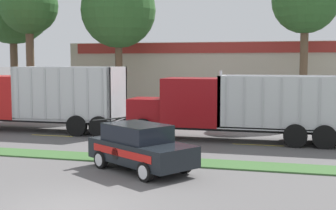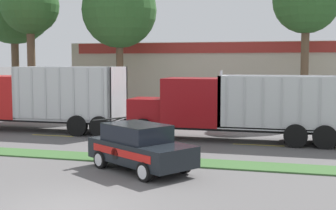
{
  "view_description": "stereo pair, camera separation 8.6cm",
  "coord_description": "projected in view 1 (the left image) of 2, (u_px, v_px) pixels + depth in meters",
  "views": [
    {
      "loc": [
        5.68,
        -11.0,
        3.91
      ],
      "look_at": [
        0.59,
        7.96,
        2.1
      ],
      "focal_mm": 50.0,
      "sensor_mm": 36.0,
      "label": 1
    },
    {
      "loc": [
        5.76,
        -10.97,
        3.91
      ],
      "look_at": [
        0.59,
        7.96,
        2.1
      ],
      "focal_mm": 50.0,
      "sensor_mm": 36.0,
      "label": 2
    }
  ],
  "objects": [
    {
      "name": "store_building_backdrop",
      "position": [
        248.0,
        75.0,
        41.35
      ],
      "size": [
        28.45,
        12.1,
        5.44
      ],
      "color": "#BCB29E",
      "rests_on": "ground_plane"
    },
    {
      "name": "tree_behind_right",
      "position": [
        118.0,
        3.0,
        34.24
      ],
      "size": [
        5.5,
        5.5,
        11.8
      ],
      "color": "brown",
      "rests_on": "ground_plane"
    },
    {
      "name": "centre_line_4",
      "position": [
        149.0,
        140.0,
        23.44
      ],
      "size": [
        2.4,
        0.14,
        0.01
      ],
      "primitive_type": "cube",
      "color": "yellow",
      "rests_on": "ground_plane"
    },
    {
      "name": "tree_behind_left",
      "position": [
        29.0,
        1.0,
        34.33
      ],
      "size": [
        4.27,
        4.27,
        11.27
      ],
      "color": "brown",
      "rests_on": "ground_plane"
    },
    {
      "name": "dump_truck_lead",
      "position": [
        221.0,
        108.0,
        23.25
      ],
      "size": [
        11.47,
        2.57,
        3.5
      ],
      "color": "black",
      "rests_on": "ground_plane"
    },
    {
      "name": "grass_verge",
      "position": [
        144.0,
        160.0,
        18.56
      ],
      "size": [
        120.0,
        1.47,
        0.06
      ],
      "primitive_type": "cube",
      "color": "#3D6633",
      "rests_on": "ground_plane"
    },
    {
      "name": "dump_truck_trail",
      "position": [
        14.0,
        101.0,
        26.9
      ],
      "size": [
        11.21,
        2.83,
        3.64
      ],
      "color": "black",
      "rests_on": "ground_plane"
    },
    {
      "name": "centre_line_5",
      "position": [
        258.0,
        145.0,
        22.05
      ],
      "size": [
        2.4,
        0.14,
        0.01
      ],
      "primitive_type": "cube",
      "color": "yellow",
      "rests_on": "ground_plane"
    },
    {
      "name": "rally_car",
      "position": [
        140.0,
        147.0,
        16.8
      ],
      "size": [
        4.5,
        3.83,
        1.71
      ],
      "color": "black",
      "rests_on": "ground_plane"
    },
    {
      "name": "centre_line_3",
      "position": [
        52.0,
        136.0,
        24.84
      ],
      "size": [
        2.4,
        0.14,
        0.01
      ],
      "primitive_type": "cube",
      "color": "yellow",
      "rests_on": "ground_plane"
    },
    {
      "name": "ground_plane",
      "position": [
        69.0,
        210.0,
        12.4
      ],
      "size": [
        600.0,
        600.0,
        0.0
      ],
      "primitive_type": "plane",
      "color": "#5B5959"
    }
  ]
}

